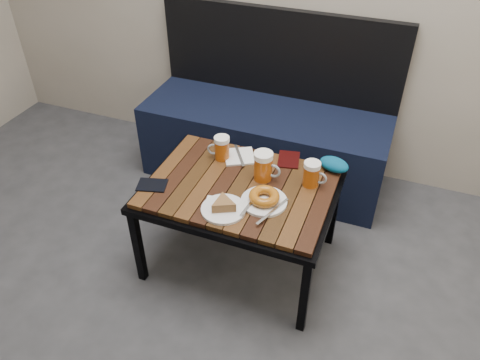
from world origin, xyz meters
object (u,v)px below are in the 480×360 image
(beer_mug_right, at_px, (312,174))
(passport_burgundy, at_px, (289,159))
(cafe_table, at_px, (240,193))
(knit_pouch, at_px, (334,164))
(bench, at_px, (266,136))
(passport_navy, at_px, (152,185))
(beer_mug_left, at_px, (221,148))
(beer_mug_centre, at_px, (264,166))
(plate_pie, at_px, (224,207))
(plate_bagel, at_px, (264,199))

(beer_mug_right, xyz_separation_m, passport_burgundy, (-0.14, 0.14, -0.06))
(cafe_table, bearing_deg, knit_pouch, 35.84)
(bench, height_order, passport_navy, bench)
(beer_mug_left, bearing_deg, bench, -108.36)
(beer_mug_centre, xyz_separation_m, plate_pie, (-0.08, -0.26, -0.05))
(passport_navy, xyz_separation_m, passport_burgundy, (0.51, 0.40, 0.00))
(beer_mug_left, xyz_separation_m, plate_pie, (0.15, -0.34, -0.04))
(passport_navy, bearing_deg, plate_pie, 68.16)
(passport_navy, bearing_deg, plate_bagel, 82.03)
(beer_mug_left, relative_size, knit_pouch, 0.84)
(beer_mug_centre, distance_m, plate_bagel, 0.17)
(cafe_table, distance_m, passport_burgundy, 0.30)
(beer_mug_right, bearing_deg, passport_burgundy, 137.64)
(beer_mug_centre, relative_size, passport_navy, 1.07)
(beer_mug_left, height_order, beer_mug_centre, beer_mug_centre)
(cafe_table, bearing_deg, beer_mug_left, 133.96)
(plate_bagel, bearing_deg, passport_burgundy, 88.29)
(bench, distance_m, plate_pie, 0.94)
(beer_mug_right, height_order, plate_bagel, beer_mug_right)
(plate_pie, distance_m, passport_navy, 0.36)
(beer_mug_centre, distance_m, knit_pouch, 0.33)
(passport_burgundy, bearing_deg, plate_bagel, -103.44)
(plate_bagel, bearing_deg, knit_pouch, 56.32)
(beer_mug_centre, relative_size, plate_pie, 0.73)
(cafe_table, distance_m, beer_mug_left, 0.25)
(cafe_table, xyz_separation_m, plate_pie, (-0.00, -0.18, 0.06))
(cafe_table, relative_size, beer_mug_left, 7.18)
(bench, bearing_deg, plate_bagel, -72.32)
(cafe_table, height_order, passport_burgundy, passport_burgundy)
(bench, relative_size, beer_mug_left, 11.96)
(cafe_table, distance_m, beer_mug_right, 0.33)
(cafe_table, xyz_separation_m, beer_mug_right, (0.29, 0.12, 0.10))
(cafe_table, relative_size, knit_pouch, 6.05)
(passport_navy, bearing_deg, bench, 148.55)
(cafe_table, bearing_deg, passport_navy, -158.33)
(passport_burgundy, bearing_deg, passport_navy, -153.24)
(bench, relative_size, knit_pouch, 10.08)
(cafe_table, xyz_separation_m, beer_mug_centre, (0.08, 0.08, 0.11))
(beer_mug_right, bearing_deg, plate_pie, -131.81)
(plate_bagel, bearing_deg, plate_pie, -142.77)
(beer_mug_centre, bearing_deg, bench, 109.47)
(bench, bearing_deg, beer_mug_right, -56.12)
(beer_mug_left, bearing_deg, beer_mug_right, 159.65)
(beer_mug_left, bearing_deg, knit_pouch, 176.40)
(plate_bagel, relative_size, passport_navy, 1.98)
(beer_mug_centre, bearing_deg, beer_mug_right, 11.36)
(cafe_table, distance_m, plate_bagel, 0.17)
(beer_mug_centre, xyz_separation_m, beer_mug_right, (0.21, 0.03, -0.01))
(beer_mug_left, height_order, beer_mug_right, same)
(bench, bearing_deg, passport_burgundy, -60.27)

